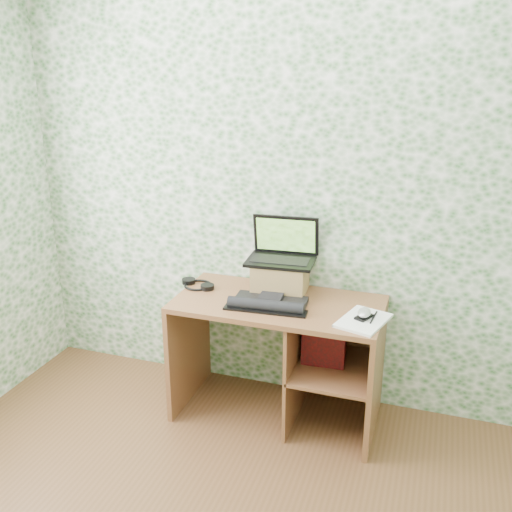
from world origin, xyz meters
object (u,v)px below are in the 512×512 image
(keyboard, at_px, (269,303))
(notepad, at_px, (363,321))
(riser, at_px, (280,277))
(desk, at_px, (292,343))
(laptop, at_px, (283,250))

(keyboard, relative_size, notepad, 1.53)
(riser, relative_size, keyboard, 0.66)
(desk, distance_m, riser, 0.40)
(laptop, height_order, keyboard, laptop)
(riser, height_order, keyboard, riser)
(laptop, xyz_separation_m, notepad, (0.54, -0.30, -0.24))
(laptop, bearing_deg, keyboard, -94.71)
(riser, height_order, notepad, riser)
(laptop, distance_m, keyboard, 0.35)
(riser, relative_size, notepad, 1.01)
(keyboard, bearing_deg, notepad, -7.08)
(desk, xyz_separation_m, keyboard, (-0.11, -0.11, 0.29))
(riser, xyz_separation_m, notepad, (0.54, -0.25, -0.09))
(riser, bearing_deg, keyboard, -90.45)
(desk, bearing_deg, riser, 133.39)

